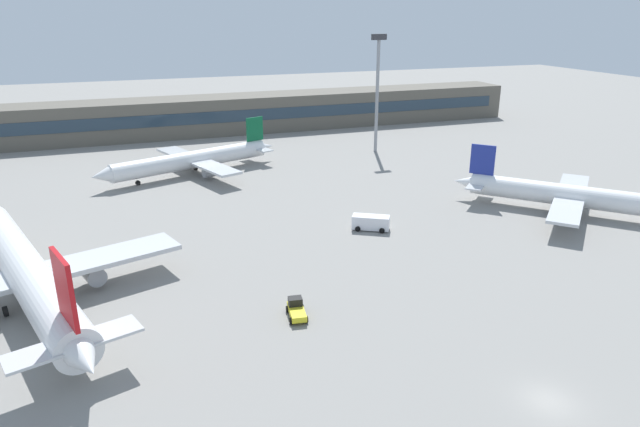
{
  "coord_description": "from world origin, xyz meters",
  "views": [
    {
      "loc": [
        -29.96,
        -29.12,
        29.46
      ],
      "look_at": [
        -4.92,
        40.0,
        3.0
      ],
      "focal_mm": 31.9,
      "sensor_mm": 36.0,
      "label": 1
    }
  ],
  "objects_px": {
    "service_van_white": "(371,222)",
    "floodlight_tower_west": "(377,85)",
    "airplane_mid": "(578,197)",
    "baggage_tug_yellow": "(296,309)",
    "airplane_far": "(191,160)",
    "airplane_near": "(25,270)"
  },
  "relations": [
    {
      "from": "airplane_mid",
      "to": "service_van_white",
      "type": "bearing_deg",
      "value": 171.39
    },
    {
      "from": "airplane_near",
      "to": "baggage_tug_yellow",
      "type": "height_order",
      "value": "airplane_near"
    },
    {
      "from": "airplane_near",
      "to": "floodlight_tower_west",
      "type": "bearing_deg",
      "value": 37.4
    },
    {
      "from": "airplane_far",
      "to": "airplane_mid",
      "type": "bearing_deg",
      "value": -39.26
    },
    {
      "from": "floodlight_tower_west",
      "to": "airplane_mid",
      "type": "bearing_deg",
      "value": -76.73
    },
    {
      "from": "airplane_near",
      "to": "airplane_far",
      "type": "bearing_deg",
      "value": 61.87
    },
    {
      "from": "airplane_mid",
      "to": "airplane_near",
      "type": "bearing_deg",
      "value": -179.01
    },
    {
      "from": "baggage_tug_yellow",
      "to": "airplane_near",
      "type": "bearing_deg",
      "value": 152.93
    },
    {
      "from": "airplane_mid",
      "to": "floodlight_tower_west",
      "type": "xyz_separation_m",
      "value": [
        -11.23,
        47.62,
        11.52
      ]
    },
    {
      "from": "airplane_mid",
      "to": "baggage_tug_yellow",
      "type": "distance_m",
      "value": 51.41
    },
    {
      "from": "service_van_white",
      "to": "floodlight_tower_west",
      "type": "height_order",
      "value": "floodlight_tower_west"
    },
    {
      "from": "airplane_near",
      "to": "service_van_white",
      "type": "xyz_separation_m",
      "value": [
        43.19,
        6.15,
        -2.38
      ]
    },
    {
      "from": "airplane_near",
      "to": "airplane_mid",
      "type": "relative_size",
      "value": 1.53
    },
    {
      "from": "baggage_tug_yellow",
      "to": "service_van_white",
      "type": "relative_size",
      "value": 0.69
    },
    {
      "from": "airplane_far",
      "to": "service_van_white",
      "type": "bearing_deg",
      "value": -62.14
    },
    {
      "from": "airplane_far",
      "to": "service_van_white",
      "type": "xyz_separation_m",
      "value": [
        19.84,
        -37.53,
        -1.7
      ]
    },
    {
      "from": "airplane_mid",
      "to": "airplane_far",
      "type": "bearing_deg",
      "value": 140.74
    },
    {
      "from": "floodlight_tower_west",
      "to": "airplane_far",
      "type": "bearing_deg",
      "value": -172.65
    },
    {
      "from": "airplane_mid",
      "to": "floodlight_tower_west",
      "type": "height_order",
      "value": "floodlight_tower_west"
    },
    {
      "from": "service_van_white",
      "to": "floodlight_tower_west",
      "type": "relative_size",
      "value": 0.22
    },
    {
      "from": "airplane_near",
      "to": "service_van_white",
      "type": "relative_size",
      "value": 8.21
    },
    {
      "from": "baggage_tug_yellow",
      "to": "floodlight_tower_west",
      "type": "relative_size",
      "value": 0.15
    }
  ]
}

